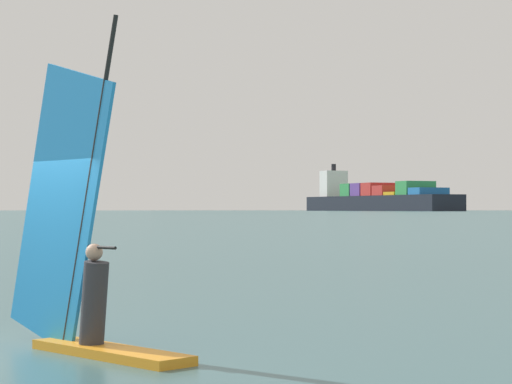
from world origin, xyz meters
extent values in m
cube|color=orange|center=(1.56, -0.24, 0.06)|extent=(2.43, 2.12, 0.12)
cylinder|color=black|center=(1.20, 0.04, 2.20)|extent=(0.94, 0.78, 4.17)
cube|color=#268CD8|center=(0.68, 0.46, 1.87)|extent=(1.90, 1.54, 3.90)
cylinder|color=black|center=(1.04, 0.17, 1.36)|extent=(1.20, 0.98, 0.04)
cylinder|color=#2D2D33|center=(1.28, -0.02, 0.65)|extent=(0.54, 0.52, 1.08)
sphere|color=tan|center=(1.28, -0.02, 1.30)|extent=(0.22, 0.22, 0.22)
cube|color=black|center=(15.43, 790.68, 6.05)|extent=(123.90, 185.47, 12.10)
cube|color=silver|center=(-22.07, 855.63, 23.42)|extent=(24.82, 22.47, 22.65)
cylinder|color=black|center=(-22.07, 855.63, 37.75)|extent=(4.00, 4.00, 6.00)
cube|color=#2D8C47|center=(-0.78, 818.75, 17.30)|extent=(30.55, 26.72, 10.40)
cube|color=#59388C|center=(7.97, 803.61, 17.30)|extent=(30.55, 26.72, 10.40)
cube|color=red|center=(16.71, 788.47, 17.30)|extent=(30.55, 26.72, 10.40)
cube|color=red|center=(25.45, 773.33, 16.00)|extent=(30.55, 26.72, 7.80)
cube|color=gold|center=(34.19, 758.20, 13.40)|extent=(30.55, 26.72, 2.60)
cube|color=#2D8C47|center=(42.93, 743.06, 17.30)|extent=(30.55, 26.72, 10.40)
cube|color=#1E66AD|center=(51.67, 727.92, 14.70)|extent=(30.55, 26.72, 5.20)
cube|color=#4C564C|center=(180.21, 1581.61, 19.25)|extent=(968.11, 445.13, 38.51)
camera|label=1|loc=(4.72, -12.42, 1.85)|focal=69.78mm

